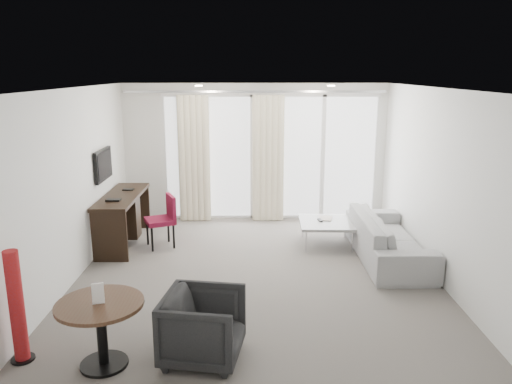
{
  "coord_description": "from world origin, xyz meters",
  "views": [
    {
      "loc": [
        -0.06,
        -6.46,
        2.82
      ],
      "look_at": [
        0.0,
        0.6,
        1.1
      ],
      "focal_mm": 35.0,
      "sensor_mm": 36.0,
      "label": 1
    }
  ],
  "objects_px": {
    "coffee_table": "(326,233)",
    "rattan_chair_b": "(355,181)",
    "desk_chair": "(160,221)",
    "sofa": "(388,237)",
    "desk": "(123,219)",
    "red_lamp": "(17,307)",
    "rattan_chair_a": "(318,183)",
    "round_table": "(102,334)",
    "tub_armchair": "(203,327)"
  },
  "relations": [
    {
      "from": "coffee_table",
      "to": "rattan_chair_b",
      "type": "distance_m",
      "value": 3.1
    },
    {
      "from": "desk_chair",
      "to": "sofa",
      "type": "relative_size",
      "value": 0.38
    },
    {
      "from": "desk",
      "to": "red_lamp",
      "type": "bearing_deg",
      "value": -92.62
    },
    {
      "from": "rattan_chair_a",
      "to": "coffee_table",
      "type": "bearing_deg",
      "value": -105.93
    },
    {
      "from": "red_lamp",
      "to": "sofa",
      "type": "relative_size",
      "value": 0.51
    },
    {
      "from": "desk",
      "to": "rattan_chair_a",
      "type": "xyz_separation_m",
      "value": [
        3.57,
        2.58,
        0.03
      ]
    },
    {
      "from": "round_table",
      "to": "coffee_table",
      "type": "distance_m",
      "value": 4.41
    },
    {
      "from": "coffee_table",
      "to": "rattan_chair_b",
      "type": "xyz_separation_m",
      "value": [
        1.06,
        2.91,
        0.23
      ]
    },
    {
      "from": "desk_chair",
      "to": "sofa",
      "type": "xyz_separation_m",
      "value": [
        3.6,
        -0.55,
        -0.1
      ]
    },
    {
      "from": "red_lamp",
      "to": "rattan_chair_b",
      "type": "relative_size",
      "value": 1.34
    },
    {
      "from": "round_table",
      "to": "coffee_table",
      "type": "xyz_separation_m",
      "value": [
        2.7,
        3.48,
        -0.13
      ]
    },
    {
      "from": "round_table",
      "to": "rattan_chair_b",
      "type": "relative_size",
      "value": 0.97
    },
    {
      "from": "round_table",
      "to": "sofa",
      "type": "height_order",
      "value": "round_table"
    },
    {
      "from": "desk_chair",
      "to": "rattan_chair_a",
      "type": "bearing_deg",
      "value": 19.68
    },
    {
      "from": "desk_chair",
      "to": "sofa",
      "type": "distance_m",
      "value": 3.64
    },
    {
      "from": "desk",
      "to": "round_table",
      "type": "height_order",
      "value": "desk"
    },
    {
      "from": "desk",
      "to": "red_lamp",
      "type": "relative_size",
      "value": 1.54
    },
    {
      "from": "rattan_chair_a",
      "to": "rattan_chair_b",
      "type": "distance_m",
      "value": 0.9
    },
    {
      "from": "round_table",
      "to": "rattan_chair_a",
      "type": "distance_m",
      "value": 6.8
    },
    {
      "from": "desk_chair",
      "to": "rattan_chair_b",
      "type": "distance_m",
      "value": 4.83
    },
    {
      "from": "tub_armchair",
      "to": "sofa",
      "type": "bearing_deg",
      "value": -34.29
    },
    {
      "from": "desk",
      "to": "sofa",
      "type": "bearing_deg",
      "value": -9.56
    },
    {
      "from": "desk_chair",
      "to": "red_lamp",
      "type": "relative_size",
      "value": 0.74
    },
    {
      "from": "round_table",
      "to": "sofa",
      "type": "distance_m",
      "value": 4.56
    },
    {
      "from": "rattan_chair_a",
      "to": "round_table",
      "type": "bearing_deg",
      "value": -126.91
    },
    {
      "from": "round_table",
      "to": "rattan_chair_a",
      "type": "bearing_deg",
      "value": 64.85
    },
    {
      "from": "desk",
      "to": "red_lamp",
      "type": "xyz_separation_m",
      "value": [
        -0.16,
        -3.48,
        0.16
      ]
    },
    {
      "from": "coffee_table",
      "to": "rattan_chair_b",
      "type": "relative_size",
      "value": 1.03
    },
    {
      "from": "round_table",
      "to": "red_lamp",
      "type": "height_order",
      "value": "red_lamp"
    },
    {
      "from": "red_lamp",
      "to": "sofa",
      "type": "bearing_deg",
      "value": 32.17
    },
    {
      "from": "red_lamp",
      "to": "coffee_table",
      "type": "bearing_deg",
      "value": 43.73
    },
    {
      "from": "coffee_table",
      "to": "red_lamp",
      "type": "bearing_deg",
      "value": -136.27
    },
    {
      "from": "desk_chair",
      "to": "desk",
      "type": "bearing_deg",
      "value": 142.47
    },
    {
      "from": "desk",
      "to": "desk_chair",
      "type": "relative_size",
      "value": 2.07
    },
    {
      "from": "round_table",
      "to": "sofa",
      "type": "bearing_deg",
      "value": 38.89
    },
    {
      "from": "desk",
      "to": "round_table",
      "type": "distance_m",
      "value": 3.64
    },
    {
      "from": "desk_chair",
      "to": "round_table",
      "type": "xyz_separation_m",
      "value": [
        0.05,
        -3.41,
        -0.09
      ]
    },
    {
      "from": "red_lamp",
      "to": "tub_armchair",
      "type": "height_order",
      "value": "red_lamp"
    },
    {
      "from": "tub_armchair",
      "to": "sofa",
      "type": "xyz_separation_m",
      "value": [
        2.58,
        2.75,
        -0.02
      ]
    },
    {
      "from": "rattan_chair_a",
      "to": "sofa",
      "type": "bearing_deg",
      "value": -90.42
    },
    {
      "from": "round_table",
      "to": "red_lamp",
      "type": "bearing_deg",
      "value": 173.27
    },
    {
      "from": "rattan_chair_a",
      "to": "rattan_chair_b",
      "type": "xyz_separation_m",
      "value": [
        0.86,
        0.24,
        -0.01
      ]
    },
    {
      "from": "tub_armchair",
      "to": "rattan_chair_b",
      "type": "distance_m",
      "value": 6.87
    },
    {
      "from": "red_lamp",
      "to": "rattan_chair_b",
      "type": "bearing_deg",
      "value": 53.85
    },
    {
      "from": "rattan_chair_a",
      "to": "tub_armchair",
      "type": "bearing_deg",
      "value": -119.36
    },
    {
      "from": "red_lamp",
      "to": "desk_chair",
      "type": "bearing_deg",
      "value": 76.48
    },
    {
      "from": "desk_chair",
      "to": "red_lamp",
      "type": "bearing_deg",
      "value": -126.87
    },
    {
      "from": "desk",
      "to": "red_lamp",
      "type": "distance_m",
      "value": 3.48
    },
    {
      "from": "desk_chair",
      "to": "coffee_table",
      "type": "height_order",
      "value": "desk_chair"
    },
    {
      "from": "red_lamp",
      "to": "rattan_chair_a",
      "type": "bearing_deg",
      "value": 58.35
    }
  ]
}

